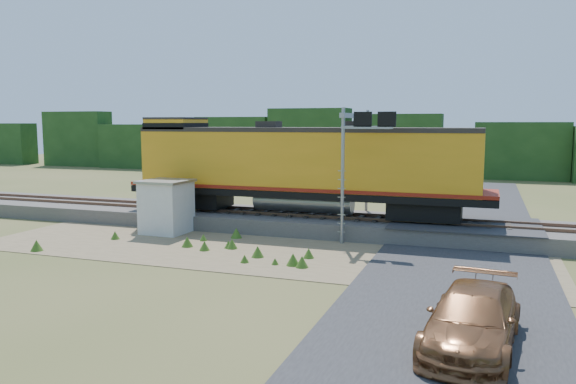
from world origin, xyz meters
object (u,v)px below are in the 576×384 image
at_px(signal_gantry, 360,140).
at_px(car, 472,319).
at_px(shed, 167,206).
at_px(locomotive, 298,165).

distance_m(signal_gantry, car, 15.02).
bearing_deg(shed, car, -32.39).
relative_size(locomotive, car, 3.77).
distance_m(locomotive, signal_gantry, 3.79).
xyz_separation_m(locomotive, shed, (-6.12, -3.32, -2.05)).
height_order(locomotive, car, locomotive).
xyz_separation_m(signal_gantry, car, (5.87, -13.20, -4.12)).
relative_size(locomotive, signal_gantry, 3.06).
bearing_deg(signal_gantry, car, -66.03).
height_order(locomotive, signal_gantry, signal_gantry).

